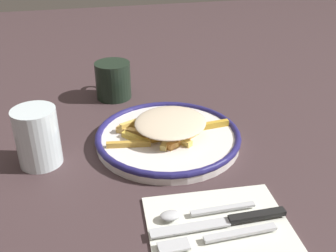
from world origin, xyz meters
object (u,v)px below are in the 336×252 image
at_px(knife, 231,220).
at_px(water_glass, 37,137).
at_px(coffee_mug, 113,80).
at_px(plate, 168,137).
at_px(napkin, 219,226).
at_px(fork, 218,237).
at_px(spoon, 191,213).
at_px(fries_heap, 168,125).

height_order(knife, water_glass, water_glass).
bearing_deg(water_glass, coffee_mug, -32.38).
xyz_separation_m(plate, napkin, (-0.26, -0.02, -0.01)).
height_order(fork, coffee_mug, coffee_mug).
xyz_separation_m(plate, water_glass, (-0.01, 0.25, 0.04)).
distance_m(spoon, coffee_mug, 0.48).
height_order(knife, coffee_mug, coffee_mug).
height_order(napkin, water_glass, water_glass).
bearing_deg(fries_heap, spoon, 175.56).
bearing_deg(coffee_mug, water_glass, 147.62).
bearing_deg(plate, napkin, -176.27).
bearing_deg(fries_heap, plate, -174.06).
bearing_deg(water_glass, plate, -86.79).
bearing_deg(fries_heap, coffee_mug, 17.88).
height_order(fries_heap, water_glass, water_glass).
distance_m(fries_heap, water_glass, 0.25).
bearing_deg(knife, water_glass, 49.33).
height_order(fries_heap, knife, fries_heap).
bearing_deg(fork, fries_heap, 0.95).
height_order(fries_heap, spoon, fries_heap).
distance_m(fries_heap, spoon, 0.23).
xyz_separation_m(knife, spoon, (0.03, 0.05, 0.00)).
xyz_separation_m(fries_heap, napkin, (-0.26, -0.02, -0.04)).
xyz_separation_m(fork, spoon, (0.06, 0.02, 0.00)).
distance_m(napkin, fork, 0.03).
relative_size(spoon, water_glass, 1.38).
bearing_deg(fork, plate, 0.91).
relative_size(knife, spoon, 1.38).
xyz_separation_m(fork, coffee_mug, (0.53, 0.08, 0.03)).
distance_m(plate, fries_heap, 0.03).
bearing_deg(plate, water_glass, 93.21).
xyz_separation_m(fries_heap, spoon, (-0.23, 0.02, -0.03)).
relative_size(fries_heap, fork, 1.47).
bearing_deg(knife, fries_heap, 7.89).
xyz_separation_m(napkin, spoon, (0.03, 0.03, 0.01)).
bearing_deg(spoon, coffee_mug, 7.36).
height_order(plate, water_glass, water_glass).
relative_size(plate, napkin, 1.38).
bearing_deg(plate, fries_heap, 5.94).
distance_m(plate, spoon, 0.23).
bearing_deg(coffee_mug, spoon, -172.64).
bearing_deg(spoon, napkin, -129.04).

